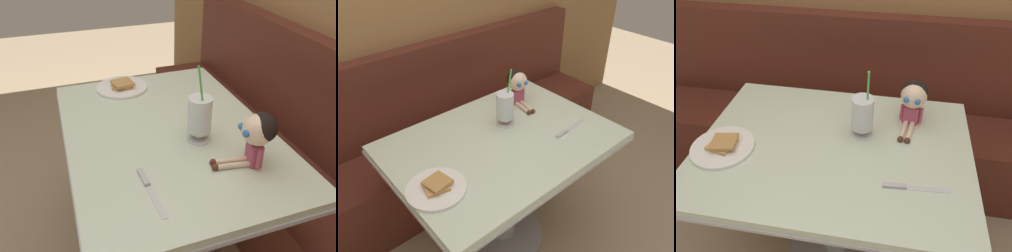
% 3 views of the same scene
% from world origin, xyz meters
% --- Properties ---
extents(booth_bench, '(2.60, 0.48, 1.00)m').
position_xyz_m(booth_bench, '(0.00, 0.81, 0.33)').
color(booth_bench, '#512319').
rests_on(booth_bench, ground).
extents(diner_table, '(1.11, 0.81, 0.74)m').
position_xyz_m(diner_table, '(0.00, 0.18, 0.54)').
color(diner_table, beige).
rests_on(diner_table, ground).
extents(toast_plate, '(0.25, 0.25, 0.04)m').
position_xyz_m(toast_plate, '(-0.43, 0.09, 0.75)').
color(toast_plate, white).
rests_on(toast_plate, diner_table).
extents(milkshake_glass, '(0.10, 0.10, 0.32)m').
position_xyz_m(milkshake_glass, '(0.10, 0.27, 0.84)').
color(milkshake_glass, silver).
rests_on(milkshake_glass, diner_table).
extents(butter_knife, '(0.24, 0.04, 0.01)m').
position_xyz_m(butter_knife, '(0.29, 0.01, 0.74)').
color(butter_knife, silver).
rests_on(butter_knife, diner_table).
extents(seated_doll, '(0.13, 0.23, 0.20)m').
position_xyz_m(seated_doll, '(0.30, 0.39, 0.87)').
color(seated_doll, '#B74C6B').
rests_on(seated_doll, diner_table).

